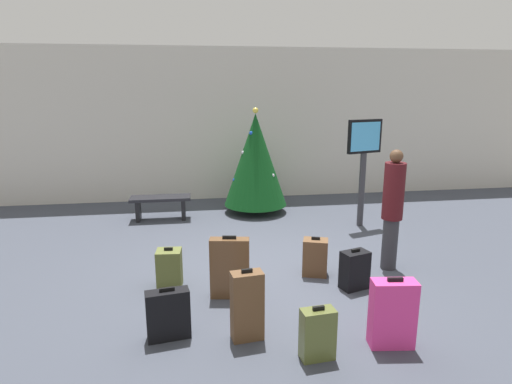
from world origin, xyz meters
TOP-DOWN VIEW (x-y plane):
  - ground_plane at (0.00, 0.00)m, footprint 16.00×16.00m
  - back_wall at (0.00, 4.59)m, footprint 16.00×0.20m
  - holiday_tree at (0.33, 3.18)m, footprint 1.34×1.34m
  - flight_info_kiosk at (2.23, 1.95)m, footprint 0.72×0.28m
  - waiting_bench at (-1.66, 2.93)m, footprint 1.21×0.44m
  - traveller_0 at (1.87, -0.10)m, footprint 0.40×0.40m
  - suitcase_0 at (-0.57, -0.66)m, footprint 0.52×0.25m
  - suitcase_1 at (0.17, -2.10)m, footprint 0.36×0.21m
  - suitcase_2 at (-1.36, -0.24)m, footprint 0.35×0.30m
  - suitcase_3 at (-1.31, -1.51)m, footprint 0.48×0.24m
  - suitcase_4 at (0.71, -0.16)m, footprint 0.41×0.35m
  - suitcase_5 at (1.01, -2.00)m, footprint 0.48×0.27m
  - suitcase_6 at (-0.47, -1.64)m, footprint 0.36×0.23m
  - suitcase_7 at (1.11, -0.66)m, footprint 0.41×0.33m

SIDE VIEW (x-z plane):
  - ground_plane at x=0.00m, z-range 0.00..0.00m
  - suitcase_7 at x=1.11m, z-range -0.02..0.54m
  - suitcase_2 at x=-1.36m, z-range -0.02..0.55m
  - suitcase_1 at x=0.17m, z-range -0.02..0.55m
  - suitcase_4 at x=0.71m, z-range -0.02..0.56m
  - suitcase_3 at x=-1.31m, z-range -0.02..0.58m
  - waiting_bench at x=-1.66m, z-range 0.11..0.59m
  - suitcase_5 at x=1.01m, z-range -0.02..0.75m
  - suitcase_6 at x=-0.47m, z-range -0.02..0.79m
  - suitcase_0 at x=-0.57m, z-range -0.02..0.82m
  - traveller_0 at x=1.87m, z-range 0.06..1.86m
  - holiday_tree at x=0.33m, z-range 0.03..2.27m
  - flight_info_kiosk at x=2.23m, z-range 0.37..2.44m
  - back_wall at x=0.00m, z-range 0.00..3.55m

